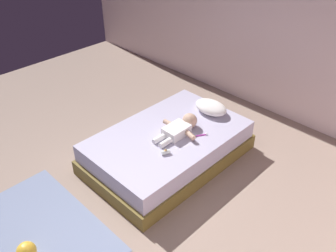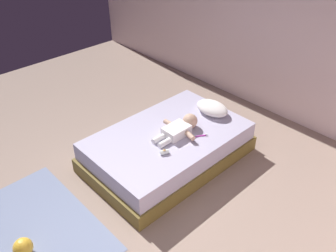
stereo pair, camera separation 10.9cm
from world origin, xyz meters
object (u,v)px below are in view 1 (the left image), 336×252
toothbrush (202,135)px  toy_ball (26,251)px  baby (180,128)px  bed (168,147)px  baby_bottle (166,152)px  pillow (211,107)px

toothbrush → toy_ball: toothbrush is taller
toy_ball → baby: bearing=89.6°
toothbrush → toy_ball: size_ratio=0.73×
bed → toothbrush: bearing=37.9°
baby_bottle → toy_ball: bearing=-96.3°
bed → baby: size_ratio=3.05×
bed → pillow: pillow is taller
bed → baby: bearing=51.5°
pillow → baby: (0.03, -0.59, -0.01)m
toothbrush → toy_ball: (-0.23, -2.10, -0.31)m
baby → toothbrush: 0.26m
pillow → toy_ball: size_ratio=2.47×
bed → baby: (0.09, 0.11, 0.27)m
pillow → baby_bottle: pillow is taller
pillow → toothbrush: bearing=-61.9°
bed → toothbrush: 0.44m
pillow → baby_bottle: bearing=-79.2°
pillow → baby: size_ratio=0.70×
bed → toothbrush: (0.31, 0.24, 0.21)m
baby → toothbrush: baby is taller
baby → toothbrush: size_ratio=4.81×
baby → baby_bottle: 0.43m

